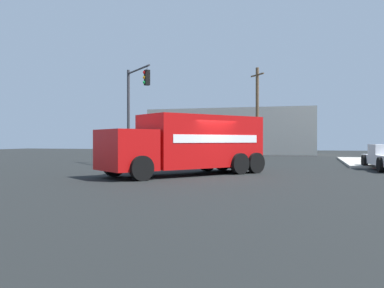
{
  "coord_description": "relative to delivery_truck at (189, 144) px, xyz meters",
  "views": [
    {
      "loc": [
        4.65,
        -18.15,
        1.59
      ],
      "look_at": [
        -0.76,
        0.0,
        1.43
      ],
      "focal_mm": 37.96,
      "sensor_mm": 36.0,
      "label": 1
    }
  ],
  "objects": [
    {
      "name": "delivery_truck",
      "position": [
        0.0,
        0.0,
        0.0
      ],
      "size": [
        6.76,
        7.79,
        2.75
      ],
      "color": "red",
      "rests_on": "ground"
    },
    {
      "name": "traffic_light_primary",
      "position": [
        -5.98,
        6.89,
        2.76
      ],
      "size": [
        2.76,
        2.68,
        6.48
      ],
      "color": "#38383D",
      "rests_on": "ground"
    },
    {
      "name": "building_backdrop",
      "position": [
        -3.8,
        30.04,
        1.21
      ],
      "size": [
        19.51,
        6.0,
        5.32
      ],
      "primitive_type": "cube",
      "color": "beige",
      "rests_on": "ground"
    },
    {
      "name": "ground_plane",
      "position": [
        0.85,
        0.12,
        -1.44
      ],
      "size": [
        100.0,
        100.0,
        0.0
      ],
      "primitive_type": "plane",
      "color": "black"
    },
    {
      "name": "utility_pole",
      "position": [
        0.39,
        21.05,
        2.99
      ],
      "size": [
        1.48,
        1.78,
        8.58
      ],
      "color": "brown",
      "rests_on": "ground"
    }
  ]
}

